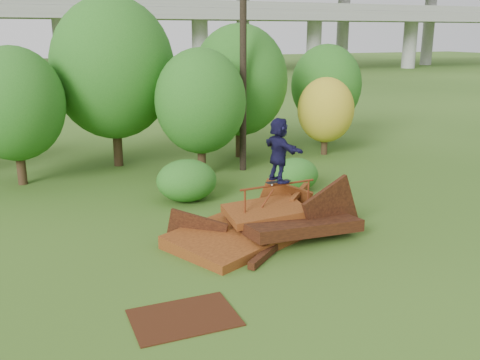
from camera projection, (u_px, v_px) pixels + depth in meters
name	position (u px, v px, depth m)	size (l,w,h in m)	color
ground	(297.00, 253.00, 14.23)	(240.00, 240.00, 0.00)	#2D5116
scrap_pile	(265.00, 227.00, 15.21)	(6.02, 3.97, 2.11)	#4F240E
grind_rail	(278.00, 197.00, 15.48)	(2.44, 0.23, 1.47)	maroon
skateboard	(278.00, 182.00, 15.37)	(0.75, 0.25, 0.08)	black
skater	(279.00, 150.00, 15.12)	(1.71, 0.54, 1.84)	#141235
flat_plate	(184.00, 318.00, 10.99)	(2.13, 1.52, 0.03)	#391A0C
tree_0	(14.00, 104.00, 19.87)	(3.72, 3.72, 5.25)	black
tree_1	(113.00, 68.00, 22.48)	(5.17, 5.17, 7.19)	black
tree_2	(201.00, 101.00, 21.20)	(3.64, 3.64, 5.13)	black
tree_3	(239.00, 80.00, 24.35)	(4.39, 4.39, 6.09)	black
tree_4	(326.00, 110.00, 25.19)	(2.67, 2.67, 3.68)	black
tree_5	(326.00, 85.00, 27.76)	(3.65, 3.65, 5.12)	black
shrub_left	(187.00, 180.00, 18.49)	(2.10, 1.94, 1.45)	#185216
shrub_right	(295.00, 174.00, 19.70)	(1.74, 1.59, 1.23)	#185216
utility_pole	(243.00, 42.00, 21.46)	(1.40, 0.28, 10.48)	black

